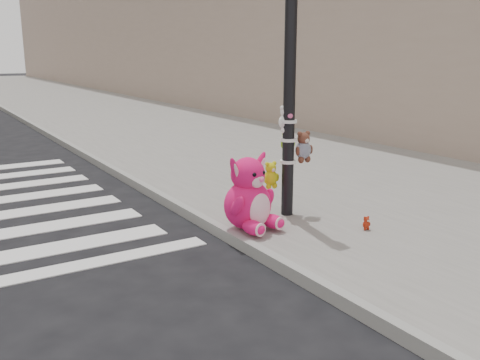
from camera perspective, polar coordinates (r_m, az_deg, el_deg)
ground at (r=4.89m, az=-7.46°, el=-15.33°), size 120.00×120.00×0.00m
sidewalk_near at (r=15.63m, az=-5.95°, el=5.09°), size 7.00×80.00×0.14m
curb_edge at (r=14.48m, az=-18.35°, el=3.81°), size 0.12×80.00×0.15m
signal_pole at (r=7.21m, az=5.34°, el=8.91°), size 0.70×0.48×4.00m
pink_bunny at (r=6.74m, az=1.02°, el=-2.00°), size 0.74×0.83×0.99m
red_teddy at (r=6.99m, az=13.31°, el=-4.48°), size 0.13×0.10×0.18m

